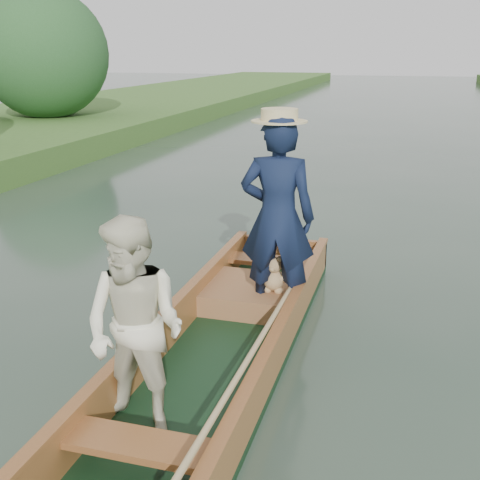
# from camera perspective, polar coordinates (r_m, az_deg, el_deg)

# --- Properties ---
(ground) EXTENTS (120.00, 120.00, 0.00)m
(ground) POSITION_cam_1_polar(r_m,az_deg,el_deg) (5.37, -1.81, -11.61)
(ground) COLOR #283D30
(ground) RESTS_ON ground
(trees_far) EXTENTS (23.26, 11.60, 4.42)m
(trees_far) POSITION_cam_1_polar(r_m,az_deg,el_deg) (15.41, 1.63, 16.93)
(trees_far) COLOR #47331E
(trees_far) RESTS_ON ground
(punt) EXTENTS (1.28, 5.00, 2.09)m
(punt) POSITION_cam_1_polar(r_m,az_deg,el_deg) (5.14, -1.50, -5.09)
(punt) COLOR black
(punt) RESTS_ON ground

